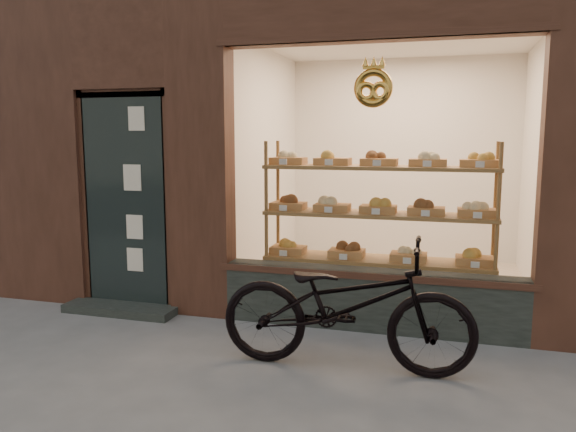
% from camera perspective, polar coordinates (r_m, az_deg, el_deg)
% --- Properties ---
extents(display_shelf, '(2.20, 0.45, 1.70)m').
position_cam_1_polar(display_shelf, '(5.48, 9.11, -1.03)').
color(display_shelf, brown).
rests_on(display_shelf, ground).
extents(bicycle, '(1.93, 0.74, 1.00)m').
position_cam_1_polar(bicycle, '(4.26, 5.91, -8.96)').
color(bicycle, black).
rests_on(bicycle, ground).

